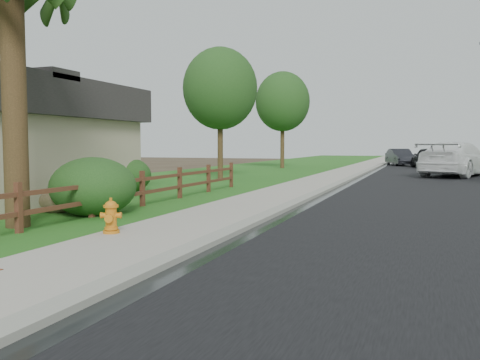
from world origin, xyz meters
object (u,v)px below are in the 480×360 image
at_px(fire_hydrant, 111,217).
at_px(dark_car_mid, 429,158).
at_px(white_suv, 457,159).
at_px(ranch_fence, 119,191).

bearing_deg(fire_hydrant, dark_car_mid, 79.85).
relative_size(white_suv, dark_car_mid, 1.40).
bearing_deg(fire_hydrant, white_suv, 72.29).
xyz_separation_m(white_suv, dark_car_mid, (-1.49, 10.16, -0.16)).
bearing_deg(ranch_fence, dark_car_mid, 75.45).
height_order(fire_hydrant, dark_car_mid, dark_car_mid).
distance_m(ranch_fence, dark_car_mid, 31.64).
height_order(ranch_fence, fire_hydrant, ranch_fence).
relative_size(fire_hydrant, white_suv, 0.10).
height_order(white_suv, dark_car_mid, white_suv).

